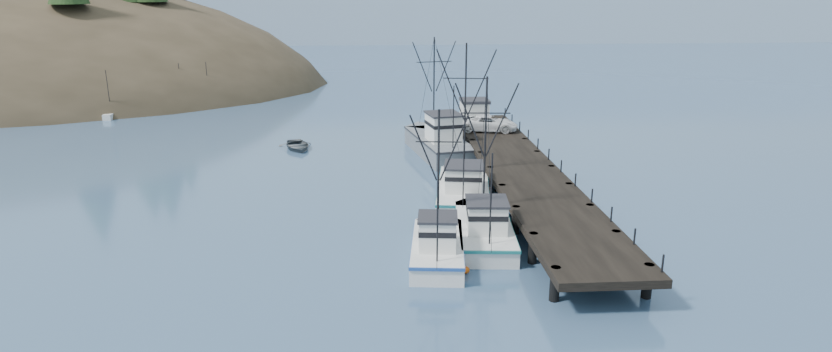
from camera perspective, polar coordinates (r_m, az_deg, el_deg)
The scene contains 12 objects.
ground at distance 39.39m, azimuth -5.98°, elevation -8.66°, with size 400.00×400.00×0.00m, color #335072.
pier at distance 55.17m, azimuth 9.21°, elevation 0.53°, with size 6.00×44.00×2.00m.
distant_ridge at distance 206.47m, azimuth -1.58°, elevation 11.93°, with size 360.00×40.00×26.00m, color #9EB2C6.
distant_ridge_far at distance 225.14m, azimuth -14.85°, elevation 11.79°, with size 180.00×25.00×18.00m, color silver.
moored_sailboats at distance 98.26m, azimuth -26.10°, elevation 5.29°, with size 23.42×11.61×6.35m.
trawler_near at distance 44.39m, azimuth 5.99°, elevation -4.53°, with size 4.42×11.16×11.28m.
trawler_mid at distance 41.25m, azimuth 1.91°, elevation -6.13°, with size 4.09×9.65×9.74m.
trawler_far at distance 52.69m, azimuth 4.19°, elevation -1.05°, with size 5.57×12.63×12.65m.
work_vessel at distance 66.04m, azimuth 1.90°, elevation 2.99°, with size 6.47×14.14×11.99m.
pier_shed at distance 70.60m, azimuth 5.15°, elevation 5.64°, with size 3.00×3.20×2.80m.
pickup_truck at distance 67.78m, azimuth 6.41°, elevation 4.64°, with size 2.75×5.96×1.66m, color white.
motorboat at distance 69.52m, azimuth -10.39°, elevation 2.37°, with size 3.54×4.96×1.03m, color #4E5456.
Camera 1 is at (1.66, -35.62, 16.74)m, focal length 28.00 mm.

